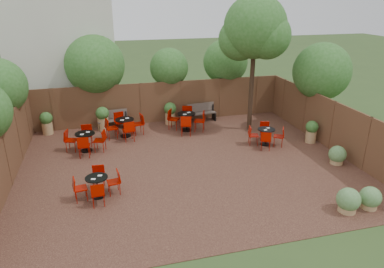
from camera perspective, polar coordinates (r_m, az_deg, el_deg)
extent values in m
plane|color=#354F23|center=(13.26, -0.80, -4.92)|extent=(80.00, 80.00, 0.00)
cube|color=#351C15|center=(13.26, -0.80, -4.88)|extent=(12.00, 10.00, 0.02)
cube|color=#51331E|center=(17.48, -4.80, 5.10)|extent=(12.00, 0.08, 2.00)
cube|color=#51331E|center=(12.92, -27.65, -3.38)|extent=(0.08, 10.00, 2.00)
cube|color=#51331E|center=(15.34, 21.49, 1.31)|extent=(0.08, 10.00, 2.00)
cube|color=beige|center=(19.70, -20.17, 14.66)|extent=(5.00, 4.00, 8.00)
sphere|color=#2C601F|center=(17.51, -15.28, 10.62)|extent=(2.77, 2.77, 2.77)
sphere|color=#2C601F|center=(17.78, -3.70, 10.60)|extent=(1.88, 1.88, 1.88)
sphere|color=#2C601F|center=(18.74, 5.38, 11.48)|extent=(2.28, 2.28, 2.28)
sphere|color=#2C601F|center=(16.81, 20.06, 9.39)|extent=(2.51, 2.51, 2.51)
cylinder|color=black|center=(16.18, 9.58, 8.85)|extent=(0.25, 0.25, 4.85)
sphere|color=#2C601F|center=(15.86, 10.08, 16.57)|extent=(2.68, 2.68, 2.68)
sphere|color=#2C601F|center=(16.08, 7.67, 14.84)|extent=(1.87, 1.87, 1.87)
sphere|color=#2C601F|center=(15.71, 11.99, 15.14)|extent=(1.95, 1.95, 1.95)
cube|color=brown|center=(17.00, -12.55, 2.12)|extent=(1.42, 0.53, 0.05)
cube|color=brown|center=(17.10, -12.65, 3.11)|extent=(1.40, 0.22, 0.42)
cube|color=black|center=(17.06, -14.61, 1.25)|extent=(0.09, 0.42, 0.37)
cube|color=black|center=(17.10, -10.39, 1.64)|extent=(0.09, 0.42, 0.37)
cube|color=brown|center=(17.64, 1.58, 3.36)|extent=(1.44, 0.58, 0.05)
cube|color=brown|center=(17.74, 1.42, 4.32)|extent=(1.41, 0.27, 0.42)
cube|color=black|center=(17.55, -0.42, 2.53)|extent=(0.10, 0.43, 0.37)
cube|color=black|center=(17.89, 3.54, 2.86)|extent=(0.10, 0.43, 0.37)
cylinder|color=black|center=(16.08, -10.58, -0.30)|extent=(0.47, 0.47, 0.03)
cylinder|color=black|center=(15.95, -10.67, 0.98)|extent=(0.05, 0.05, 0.75)
cylinder|color=black|center=(15.82, -10.77, 2.29)|extent=(0.82, 0.82, 0.03)
cube|color=white|center=(15.90, -10.34, 2.52)|extent=(0.17, 0.14, 0.02)
cube|color=white|center=(15.68, -11.13, 2.19)|extent=(0.17, 0.14, 0.02)
cylinder|color=black|center=(15.25, 11.64, -1.61)|extent=(0.41, 0.41, 0.03)
cylinder|color=black|center=(15.12, 11.73, -0.45)|extent=(0.05, 0.05, 0.66)
cylinder|color=black|center=(15.01, 11.83, 0.74)|extent=(0.71, 0.71, 0.03)
cube|color=white|center=(15.11, 12.09, 0.95)|extent=(0.16, 0.14, 0.01)
cube|color=white|center=(14.86, 11.70, 0.64)|extent=(0.16, 0.14, 0.01)
cylinder|color=black|center=(11.61, -14.76, -9.60)|extent=(0.40, 0.40, 0.03)
cylinder|color=black|center=(11.46, -14.91, -8.21)|extent=(0.05, 0.05, 0.64)
cylinder|color=black|center=(11.30, -15.07, -6.76)|extent=(0.69, 0.69, 0.03)
cube|color=white|center=(11.35, -14.53, -6.45)|extent=(0.13, 0.09, 0.01)
cube|color=white|center=(11.20, -15.54, -6.97)|extent=(0.13, 0.09, 0.01)
cylinder|color=black|center=(14.95, -16.50, -2.55)|extent=(0.45, 0.45, 0.03)
cylinder|color=black|center=(14.81, -16.65, -1.27)|extent=(0.05, 0.05, 0.72)
cylinder|color=black|center=(14.68, -16.80, 0.06)|extent=(0.78, 0.78, 0.03)
cube|color=white|center=(14.74, -16.33, 0.30)|extent=(0.16, 0.13, 0.02)
cube|color=white|center=(14.56, -17.22, -0.06)|extent=(0.16, 0.13, 0.02)
cylinder|color=black|center=(16.51, -0.89, 0.66)|extent=(0.48, 0.48, 0.03)
cylinder|color=black|center=(16.38, -0.90, 1.94)|extent=(0.06, 0.06, 0.77)
cylinder|color=black|center=(16.25, -0.91, 3.26)|extent=(0.84, 0.84, 0.03)
cube|color=white|center=(16.35, -0.53, 3.47)|extent=(0.19, 0.16, 0.02)
cube|color=white|center=(16.09, -1.17, 3.17)|extent=(0.19, 0.16, 0.02)
cylinder|color=tan|center=(17.00, -14.01, 1.59)|extent=(0.50, 0.50, 0.57)
sphere|color=#2C601F|center=(16.84, -14.16, 3.24)|extent=(0.60, 0.60, 0.60)
cylinder|color=tan|center=(17.28, -3.50, 2.51)|extent=(0.49, 0.49, 0.56)
sphere|color=#2C601F|center=(17.12, -3.54, 4.09)|extent=(0.59, 0.59, 0.59)
cylinder|color=tan|center=(17.27, -22.12, 0.86)|extent=(0.47, 0.47, 0.53)
sphere|color=#2C601F|center=(17.12, -22.34, 2.35)|extent=(0.56, 0.56, 0.56)
cylinder|color=tan|center=(15.92, 18.48, -0.41)|extent=(0.43, 0.43, 0.50)
sphere|color=#2C601F|center=(15.77, 18.67, 1.09)|extent=(0.52, 0.52, 0.52)
cylinder|color=tan|center=(11.86, 26.45, -10.10)|extent=(0.46, 0.46, 0.21)
sphere|color=#507E41|center=(11.74, 26.66, -9.01)|extent=(0.62, 0.62, 0.62)
cylinder|color=tan|center=(11.42, 23.56, -10.79)|extent=(0.50, 0.50, 0.23)
sphere|color=#507E41|center=(11.28, 23.77, -9.56)|extent=(0.68, 0.68, 0.68)
cylinder|color=tan|center=(14.31, 22.12, -3.99)|extent=(0.47, 0.47, 0.21)
sphere|color=#507E41|center=(14.21, 22.27, -3.02)|extent=(0.64, 0.64, 0.64)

